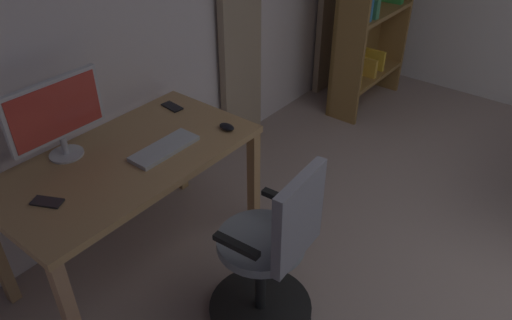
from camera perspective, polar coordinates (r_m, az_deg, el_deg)
name	(u,v)px	position (r m, az deg, el deg)	size (l,w,h in m)	color
desk	(129,171)	(2.72, -14.73, -1.21)	(1.41, 0.76, 0.76)	tan
office_chair	(271,255)	(2.43, 1.80, -11.14)	(0.56, 0.56, 0.99)	black
computer_monitor	(56,114)	(2.66, -22.48, 5.05)	(0.53, 0.18, 0.43)	silver
computer_keyboard	(165,148)	(2.67, -10.71, 1.35)	(0.40, 0.15, 0.02)	#B7BCC1
computer_mouse	(227,127)	(2.81, -3.46, 3.90)	(0.06, 0.10, 0.04)	black
cell_phone_by_monitor	(172,107)	(3.10, -9.84, 6.20)	(0.07, 0.14, 0.01)	black
cell_phone_face_up	(47,202)	(2.46, -23.36, -4.55)	(0.07, 0.14, 0.01)	#232328
bookshelf	(370,9)	(4.56, 13.22, 16.89)	(0.91, 0.30, 1.76)	olive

